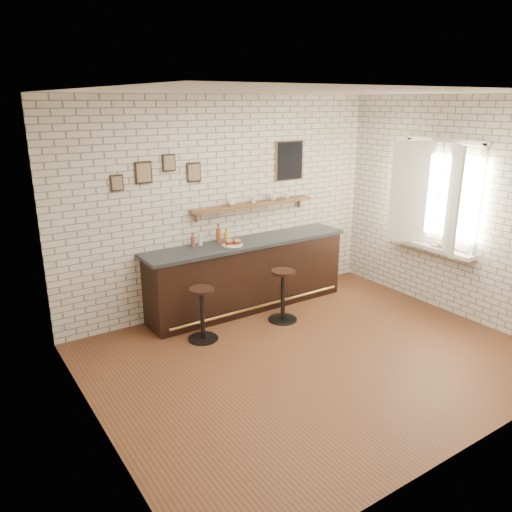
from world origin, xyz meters
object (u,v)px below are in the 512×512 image
at_px(book_upper, 440,246).
at_px(shelf_cup_a, 231,202).
at_px(bar_counter, 248,274).
at_px(bitters_bottle_brown, 193,241).
at_px(sandwich_plate, 233,245).
at_px(shelf_cup_b, 253,199).
at_px(bar_stool_right, 283,294).
at_px(shelf_cup_d, 287,196).
at_px(ciabatta_sandwich, 233,242).
at_px(shelf_cup_c, 273,197).
at_px(bar_stool_left, 202,312).
at_px(book_lower, 439,247).
at_px(bitters_bottle_white, 200,239).
at_px(bitters_bottle_amber, 219,235).
at_px(condiment_bottle_yellow, 226,236).

bearing_deg(book_upper, shelf_cup_a, 170.35).
bearing_deg(bar_counter, bitters_bottle_brown, 167.68).
xyz_separation_m(sandwich_plate, shelf_cup_b, (0.53, 0.27, 0.53)).
bearing_deg(bar_counter, bar_stool_right, -76.95).
bearing_deg(shelf_cup_d, bitters_bottle_brown, 168.09).
distance_m(bar_stool_right, shelf_cup_b, 1.44).
relative_size(bar_counter, sandwich_plate, 11.07).
height_order(sandwich_plate, shelf_cup_b, shelf_cup_b).
distance_m(shelf_cup_a, shelf_cup_b, 0.37).
distance_m(ciabatta_sandwich, shelf_cup_c, 1.02).
relative_size(bitters_bottle_brown, bar_stool_left, 0.28).
distance_m(bitters_bottle_brown, book_lower, 3.45).
distance_m(bitters_bottle_brown, bar_stool_right, 1.42).
xyz_separation_m(bitters_bottle_white, shelf_cup_c, (1.23, 0.03, 0.45)).
distance_m(bitters_bottle_white, book_upper, 3.36).
distance_m(ciabatta_sandwich, bitters_bottle_amber, 0.27).
xyz_separation_m(bar_stool_right, book_upper, (2.06, -0.91, 0.57)).
xyz_separation_m(bitters_bottle_white, bar_stool_left, (-0.38, -0.73, -0.73)).
height_order(bar_counter, sandwich_plate, sandwich_plate).
distance_m(condiment_bottle_yellow, shelf_cup_b, 0.67).
relative_size(shelf_cup_c, book_upper, 0.55).
distance_m(bitters_bottle_amber, bar_stool_left, 1.24).
distance_m(bar_stool_right, shelf_cup_c, 1.50).
height_order(book_lower, book_upper, book_upper).
bearing_deg(bitters_bottle_amber, book_lower, -33.69).
bearing_deg(bar_stool_left, sandwich_plate, 33.23).
relative_size(ciabatta_sandwich, bitters_bottle_white, 1.13).
height_order(shelf_cup_a, book_upper, shelf_cup_a).
height_order(bitters_bottle_white, bar_stool_right, bitters_bottle_white).
bearing_deg(shelf_cup_a, shelf_cup_b, -14.58).
distance_m(sandwich_plate, bar_stool_left, 1.10).
bearing_deg(shelf_cup_a, bar_stool_right, -85.72).
relative_size(bitters_bottle_brown, book_lower, 0.85).
height_order(bitters_bottle_brown, bar_stool_right, bitters_bottle_brown).
height_order(bitters_bottle_white, shelf_cup_a, shelf_cup_a).
relative_size(ciabatta_sandwich, bitters_bottle_brown, 1.27).
bearing_deg(bar_stool_right, shelf_cup_a, 108.85).
xyz_separation_m(sandwich_plate, shelf_cup_d, (1.13, 0.27, 0.53)).
xyz_separation_m(bar_stool_right, shelf_cup_c, (0.42, 0.85, 1.16)).
xyz_separation_m(bar_counter, sandwich_plate, (-0.29, -0.07, 0.51)).
xyz_separation_m(shelf_cup_b, shelf_cup_d, (0.60, 0.00, -0.01)).
height_order(sandwich_plate, ciabatta_sandwich, ciabatta_sandwich).
relative_size(bitters_bottle_amber, shelf_cup_c, 2.02).
bearing_deg(bitters_bottle_brown, shelf_cup_d, 1.13).
bearing_deg(bar_counter, condiment_bottle_yellow, 145.91).
distance_m(bitters_bottle_brown, bitters_bottle_amber, 0.40).
bearing_deg(bitters_bottle_amber, shelf_cup_d, 1.50).
bearing_deg(ciabatta_sandwich, book_upper, -30.91).
bearing_deg(shelf_cup_a, bitters_bottle_white, 168.90).
distance_m(shelf_cup_a, book_upper, 3.00).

